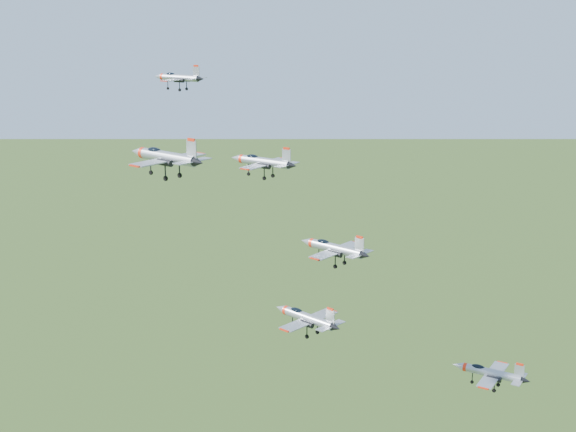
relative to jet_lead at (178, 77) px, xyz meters
The scene contains 6 objects.
jet_lead is the anchor object (origin of this frame).
jet_left_high 33.22m from the jet_lead, 27.17° to the right, with size 12.09×9.96×3.24m.
jet_right_high 46.06m from the jet_lead, 52.02° to the right, with size 13.33×11.10×3.56m.
jet_left_low 45.31m from the jet_lead, 13.89° to the right, with size 13.16×10.97×3.52m.
jet_right_low 57.62m from the jet_lead, 31.28° to the right, with size 11.54×9.69×3.10m.
jet_trail 74.24m from the jet_lead, ahead, with size 11.06×9.11×2.96m.
Camera 1 is at (66.16, -98.16, 163.77)m, focal length 50.00 mm.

